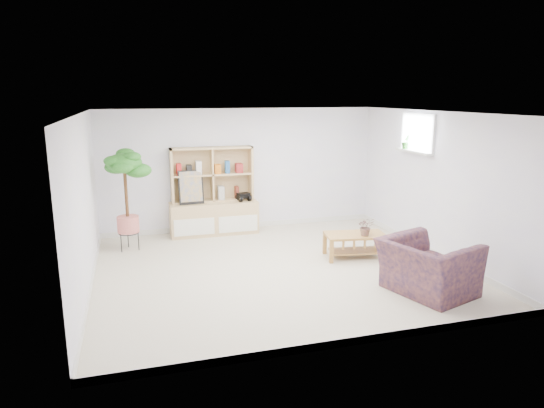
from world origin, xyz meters
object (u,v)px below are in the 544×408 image
object	(u,v)px
coffee_table	(355,246)
armchair	(428,263)
storage_unit	(213,191)
floor_tree	(127,201)

from	to	relation	value
coffee_table	armchair	bearing A→B (deg)	-70.85
storage_unit	armchair	size ratio (longest dim) A/B	1.48
floor_tree	storage_unit	bearing A→B (deg)	20.81
coffee_table	armchair	world-z (taller)	armchair
coffee_table	armchair	distance (m)	1.68
storage_unit	armchair	xyz separation A→B (m)	(2.30, -3.70, -0.42)
storage_unit	coffee_table	bearing A→B (deg)	-45.64
armchair	storage_unit	bearing A→B (deg)	14.27
armchair	floor_tree	bearing A→B (deg)	33.96
coffee_table	floor_tree	bearing A→B (deg)	167.26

